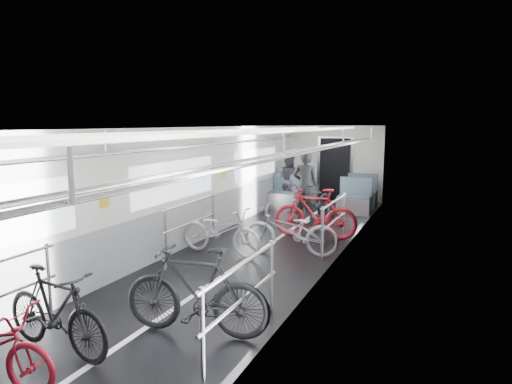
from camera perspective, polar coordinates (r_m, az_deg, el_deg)
car_shell at (r=9.83m, az=3.02°, el=0.68°), size 3.02×14.01×2.41m
bike_left_mid at (r=5.51m, az=-23.77°, el=-13.46°), size 1.64×0.65×0.96m
bike_left_far at (r=8.71m, az=-4.42°, el=-4.87°), size 1.78×0.77×0.91m
bike_right_near at (r=5.51m, az=-7.49°, el=-12.14°), size 1.85×0.76×1.08m
bike_right_mid at (r=8.65m, az=4.32°, el=-4.83°), size 1.87×0.86×0.95m
bike_right_far at (r=9.95m, az=7.42°, el=-2.66°), size 1.85×0.64×1.10m
bike_aisle at (r=11.68m, az=7.02°, el=-1.22°), size 1.16×2.00×0.99m
person_standing at (r=11.77m, az=6.18°, el=0.81°), size 0.72×0.54×1.78m
person_seated at (r=13.59m, az=4.06°, el=1.52°), size 0.87×0.72×1.61m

